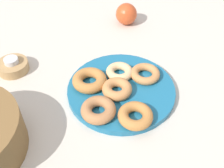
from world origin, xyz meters
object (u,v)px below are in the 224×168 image
object	(u,v)px
donut_4	(119,72)
donut_5	(98,110)
tealight	(11,61)
apple	(126,14)
donut_0	(135,116)
candle_holder	(13,66)
donut_2	(117,89)
donut_1	(89,80)
donut_plate	(121,90)
donut_3	(146,74)

from	to	relation	value
donut_4	donut_5	distance (m)	0.15
tealight	apple	xyz separation A→B (m)	(0.03, -0.43, 0.00)
donut_0	candle_holder	distance (m)	0.41
donut_4	donut_2	bearing A→B (deg)	140.59
candle_holder	tealight	xyz separation A→B (m)	(0.00, 0.00, 0.02)
donut_4	tealight	size ratio (longest dim) A/B	1.86
donut_1	donut_4	world-z (taller)	donut_1
donut_1	donut_4	xyz separation A→B (m)	(-0.01, -0.09, -0.00)
donut_plate	donut_3	xyz separation A→B (m)	(-0.00, -0.08, 0.02)
donut_plate	donut_1	bearing A→B (deg)	47.82
tealight	apple	world-z (taller)	apple
donut_3	apple	world-z (taller)	apple
donut_plate	donut_4	world-z (taller)	donut_4
donut_2	donut_1	bearing A→B (deg)	33.69
donut_plate	candle_holder	xyz separation A→B (m)	(0.25, 0.22, 0.01)
donut_2	donut_3	size ratio (longest dim) A/B	0.96
donut_3	tealight	size ratio (longest dim) A/B	2.02
apple	donut_4	bearing A→B (deg)	141.31
donut_1	tealight	size ratio (longest dim) A/B	2.29
donut_2	donut_4	size ratio (longest dim) A/B	1.05
donut_0	donut_2	size ratio (longest dim) A/B	1.07
donut_2	donut_4	xyz separation A→B (m)	(0.05, -0.04, -0.00)
donut_2	donut_5	bearing A→B (deg)	114.42
donut_0	donut_1	distance (m)	0.17
donut_plate	donut_5	bearing A→B (deg)	114.26
donut_0	donut_5	size ratio (longest dim) A/B	0.98
donut_2	donut_3	distance (m)	0.10
donut_4	donut_5	bearing A→B (deg)	126.12
donut_2	donut_0	bearing A→B (deg)	172.75
donut_1	candle_holder	size ratio (longest dim) A/B	1.03
donut_plate	candle_holder	world-z (taller)	candle_holder
donut_2	candle_holder	size ratio (longest dim) A/B	0.88
donut_3	candle_holder	world-z (taller)	donut_3
donut_2	donut_5	world-z (taller)	donut_5
donut_0	donut_3	distance (m)	0.16
donut_5	donut_plate	bearing A→B (deg)	-65.74
donut_2	donut_5	distance (m)	0.09
apple	donut_3	bearing A→B (deg)	154.93
donut_4	tealight	world-z (taller)	tealight
donut_4	donut_plate	bearing A→B (deg)	151.61
donut_3	apple	bearing A→B (deg)	-25.07
donut_4	donut_5	world-z (taller)	donut_5
donut_3	donut_4	bearing A→B (deg)	49.74
donut_3	donut_5	bearing A→B (deg)	103.11
candle_holder	apple	xyz separation A→B (m)	(0.03, -0.43, 0.02)
donut_0	donut_4	size ratio (longest dim) A/B	1.12
donut_4	donut_1	bearing A→B (deg)	81.41
donut_plate	donut_2	size ratio (longest dim) A/B	3.66
donut_3	donut_4	size ratio (longest dim) A/B	1.08
candle_holder	tealight	bearing A→B (deg)	0.00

